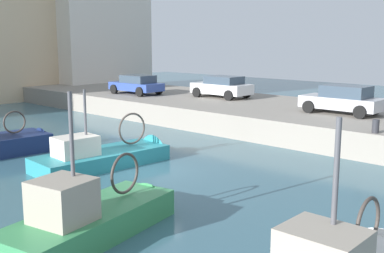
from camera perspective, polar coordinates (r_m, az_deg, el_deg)
The scene contains 9 objects.
water_surface at distance 18.43m, azimuth -6.30°, elevation -5.20°, with size 80.00×80.00×0.00m, color #386070.
quay_wall at distance 27.04m, azimuth 12.46°, elevation 0.91°, with size 9.00×56.00×1.20m, color gray.
fishing_boat_green at distance 12.81m, azimuth -11.01°, elevation -11.70°, with size 5.94×2.77×4.53m.
fishing_boat_teal at distance 19.43m, azimuth -9.65°, elevation -4.14°, with size 6.23×2.54×3.97m.
parked_car_silver at distance 25.30m, azimuth 17.53°, elevation 3.09°, with size 1.97×4.00×1.45m.
parked_car_blue at distance 33.19m, azimuth -6.60°, elevation 5.01°, with size 2.04×3.91×1.31m.
parked_car_white at distance 31.04m, azimuth 3.60°, elevation 4.77°, with size 2.06×3.90×1.39m.
mooring_bollard_mid at distance 20.60m, azimuth 21.01°, elevation 0.03°, with size 0.28×0.28×0.55m, color #2D2D33.
waterfront_building_west at distance 46.18m, azimuth -12.70°, elevation 12.20°, with size 9.08×9.05×13.20m.
Camera 1 is at (-11.52, -13.51, 4.91)m, focal length 44.82 mm.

